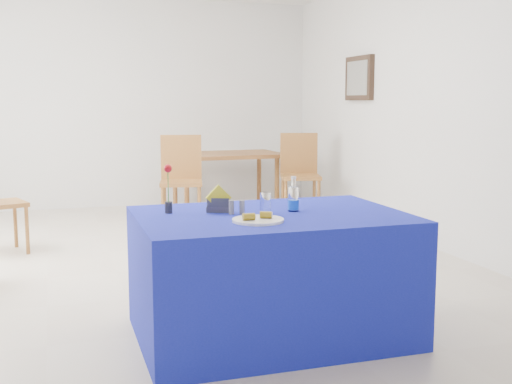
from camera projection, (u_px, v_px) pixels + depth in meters
The scene contains 16 objects.
floor at pixel (182, 267), 5.57m from camera, with size 7.00×7.00×0.00m, color beige.
room_shell at pixel (178, 63), 5.33m from camera, with size 7.00×7.00×7.00m.
picture_frame at pixel (359, 78), 7.58m from camera, with size 0.06×0.64×0.52m, color black.
picture_art at pixel (357, 78), 7.58m from camera, with size 0.02×0.52×0.40m, color #998C66.
plate at pixel (258, 220), 3.60m from camera, with size 0.29×0.29×0.01m, color white.
drinking_glass at pixel (265, 203), 3.84m from camera, with size 0.07×0.07×0.13m, color white.
salt_shaker at pixel (242, 207), 3.83m from camera, with size 0.03×0.03×0.09m, color slate.
pepper_shaker at pixel (231, 207), 3.83m from camera, with size 0.03×0.03×0.09m, color slate.
blue_table at pixel (271, 275), 3.91m from camera, with size 1.60×1.10×0.76m.
water_bottle at pixel (293, 200), 3.94m from camera, with size 0.07×0.07×0.21m.
napkin_holder at pixel (219, 204), 3.90m from camera, with size 0.16×0.11×0.17m.
rose_vase at pixel (168, 190), 3.85m from camera, with size 0.05×0.05×0.30m.
oak_table at pixel (225, 159), 8.43m from camera, with size 1.47×0.97×0.76m.
chair_bg_left at pixel (181, 174), 7.32m from camera, with size 0.55×0.55×1.05m.
chair_bg_right at pixel (300, 169), 7.92m from camera, with size 0.57×0.57×1.04m.
banana_pieces at pixel (258, 216), 3.59m from camera, with size 0.18×0.08×0.04m.
Camera 1 is at (-1.03, -5.37, 1.43)m, focal length 45.00 mm.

